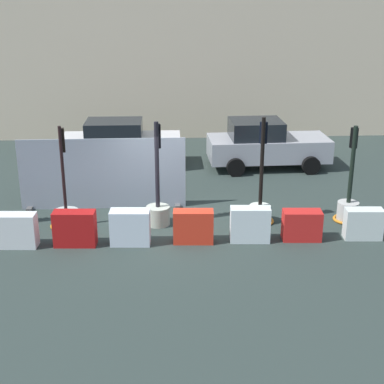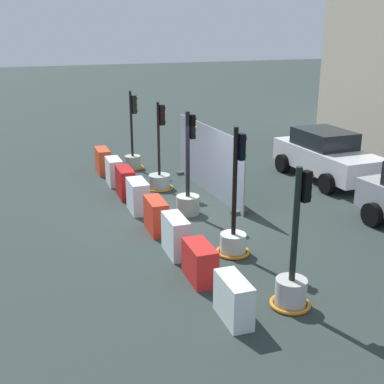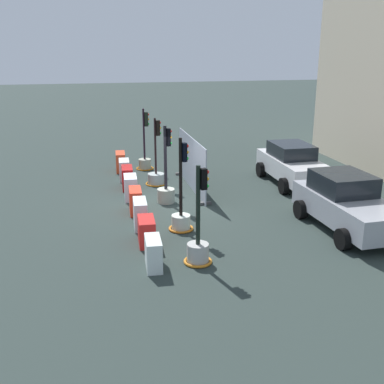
{
  "view_description": "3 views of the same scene",
  "coord_description": "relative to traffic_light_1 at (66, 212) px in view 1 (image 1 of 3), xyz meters",
  "views": [
    {
      "loc": [
        0.03,
        -14.34,
        6.13
      ],
      "look_at": [
        0.81,
        -0.24,
        1.08
      ],
      "focal_mm": 53.14,
      "sensor_mm": 36.0,
      "label": 1
    },
    {
      "loc": [
        12.18,
        -4.67,
        5.0
      ],
      "look_at": [
        1.43,
        -0.3,
        1.17
      ],
      "focal_mm": 46.76,
      "sensor_mm": 36.0,
      "label": 2
    },
    {
      "loc": [
        16.62,
        -2.56,
        5.65
      ],
      "look_at": [
        1.74,
        0.78,
        0.92
      ],
      "focal_mm": 44.45,
      "sensor_mm": 36.0,
      "label": 3
    }
  ],
  "objects": [
    {
      "name": "construction_barrier_2",
      "position": [
        0.41,
        -1.25,
        0.05
      ],
      "size": [
        1.08,
        0.49,
        0.91
      ],
      "color": "#B01515",
      "rests_on": "ground_plane"
    },
    {
      "name": "car_silver_hatchback",
      "position": [
        6.38,
        5.17,
        0.44
      ],
      "size": [
        4.35,
        2.29,
        1.74
      ],
      "color": "#A5A8B1",
      "rests_on": "ground_plane"
    },
    {
      "name": "construction_barrier_7",
      "position": [
        7.81,
        -1.24,
        0.0
      ],
      "size": [
        0.99,
        0.46,
        0.81
      ],
      "color": "silver",
      "rests_on": "ground_plane"
    },
    {
      "name": "traffic_light_3",
      "position": [
        5.33,
        0.01,
        0.11
      ],
      "size": [
        0.8,
        0.8,
        2.97
      ],
      "color": "silver",
      "rests_on": "ground_plane"
    },
    {
      "name": "car_white_van",
      "position": [
        1.11,
        5.65,
        0.44
      ],
      "size": [
        4.32,
        2.12,
        1.68
      ],
      "color": "white",
      "rests_on": "ground_plane"
    },
    {
      "name": "construction_barrier_3",
      "position": [
        1.8,
        -1.25,
        0.05
      ],
      "size": [
        1.03,
        0.53,
        0.91
      ],
      "color": "silver",
      "rests_on": "ground_plane"
    },
    {
      "name": "construction_barrier_4",
      "position": [
        3.4,
        -1.24,
        0.03
      ],
      "size": [
        1.04,
        0.47,
        0.86
      ],
      "color": "red",
      "rests_on": "ground_plane"
    },
    {
      "name": "ground_plane",
      "position": [
        2.6,
        -0.2,
        -0.4
      ],
      "size": [
        120.0,
        120.0,
        0.0
      ],
      "primitive_type": "plane",
      "color": "#2B3734"
    },
    {
      "name": "site_fence_panel",
      "position": [
        0.9,
        1.33,
        0.62
      ],
      "size": [
        4.83,
        0.5,
        2.12
      ],
      "color": "#8F9AAA",
      "rests_on": "ground_plane"
    },
    {
      "name": "traffic_light_1",
      "position": [
        0.0,
        0.0,
        0.0
      ],
      "size": [
        0.9,
        0.9,
        2.8
      ],
      "color": "#A9B6B1",
      "rests_on": "ground_plane"
    },
    {
      "name": "construction_barrier_1",
      "position": [
        -1.02,
        -1.25,
        0.04
      ],
      "size": [
        0.99,
        0.49,
        0.88
      ],
      "color": "silver",
      "rests_on": "ground_plane"
    },
    {
      "name": "traffic_light_2",
      "position": [
        2.5,
        0.0,
        0.16
      ],
      "size": [
        0.65,
        0.65,
        2.89
      ],
      "color": "#B0B5A4",
      "rests_on": "ground_plane"
    },
    {
      "name": "construction_barrier_5",
      "position": [
        4.86,
        -1.24,
        0.05
      ],
      "size": [
        1.03,
        0.47,
        0.91
      ],
      "color": "silver",
      "rests_on": "ground_plane"
    },
    {
      "name": "construction_barrier_6",
      "position": [
        6.21,
        -1.22,
        -0.01
      ],
      "size": [
        1.01,
        0.53,
        0.79
      ],
      "color": "red",
      "rests_on": "ground_plane"
    },
    {
      "name": "traffic_light_4",
      "position": [
        7.8,
        -0.02,
        0.1
      ],
      "size": [
        0.78,
        0.78,
        2.72
      ],
      "color": "#B5B6B1",
      "rests_on": "ground_plane"
    }
  ]
}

